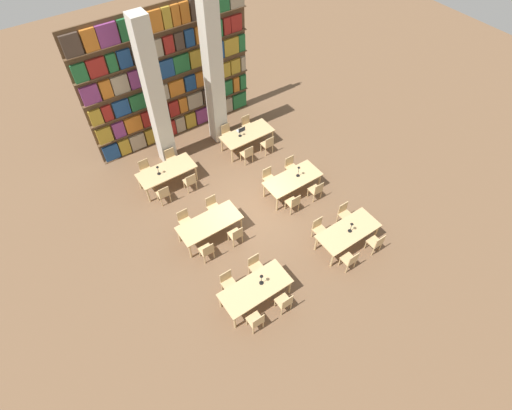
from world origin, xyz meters
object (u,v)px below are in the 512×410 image
(pillar_left, at_px, (155,97))
(chair_15, at_px, (291,166))
(reading_table_4, at_px, (167,172))
(chair_17, at_px, (146,170))
(chair_10, at_px, (236,235))
(chair_21, at_px, (227,133))
(desk_lamp_4, at_px, (240,131))
(chair_0, at_px, (256,321))
(chair_7, at_px, (344,213))
(pillar_center, at_px, (214,76))
(chair_11, at_px, (213,206))
(chair_3, at_px, (255,266))
(chair_8, at_px, (207,251))
(chair_4, at_px, (350,260))
(chair_18, at_px, (190,181))
(reading_table_5, at_px, (247,135))
(reading_table_2, at_px, (210,224))
(reading_table_0, at_px, (255,289))
(reading_table_1, at_px, (348,232))
(laptop, at_px, (241,130))
(chair_13, at_px, (269,177))
(desk_lamp_2, at_px, (299,169))
(chair_2, at_px, (285,302))
(chair_1, at_px, (228,282))
(chair_20, at_px, (247,154))
(chair_22, at_px, (268,144))
(chair_12, at_px, (293,203))
(chair_16, at_px, (163,194))
(desk_lamp_1, at_px, (351,226))
(reading_table_3, at_px, (293,180))
(chair_23, at_px, (247,125))
(chair_14, at_px, (316,190))
(chair_19, at_px, (172,158))

(pillar_left, bearing_deg, chair_15, -45.24)
(reading_table_4, bearing_deg, chair_17, 125.53)
(chair_10, bearing_deg, chair_17, 104.57)
(chair_21, relative_size, desk_lamp_4, 2.20)
(chair_0, bearing_deg, reading_table_4, 85.49)
(chair_7, bearing_deg, pillar_center, -79.31)
(chair_7, distance_m, chair_11, 4.70)
(chair_3, xyz_separation_m, chair_8, (-0.99, 1.38, 0.00))
(chair_8, height_order, chair_15, same)
(pillar_center, bearing_deg, chair_10, -115.21)
(chair_3, xyz_separation_m, chair_4, (2.63, -1.56, 0.00))
(pillar_left, bearing_deg, chair_21, -11.14)
(pillar_center, relative_size, chair_18, 6.89)
(reading_table_5, bearing_deg, reading_table_2, -139.35)
(reading_table_0, height_order, reading_table_1, same)
(chair_10, xyz_separation_m, laptop, (2.95, 4.17, 0.32))
(chair_21, bearing_deg, chair_13, 88.74)
(desk_lamp_2, bearing_deg, chair_2, -132.79)
(chair_3, xyz_separation_m, chair_17, (-1.05, 5.99, 0.00))
(pillar_center, height_order, chair_1, pillar_center)
(chair_3, xyz_separation_m, chair_21, (2.70, 6.03, 0.00))
(reading_table_1, relative_size, chair_20, 2.51)
(pillar_left, xyz_separation_m, chair_11, (0.02, -3.62, -2.53))
(chair_21, distance_m, chair_22, 1.84)
(chair_3, xyz_separation_m, chair_12, (2.63, 1.39, 0.00))
(chair_16, relative_size, laptop, 2.72)
(reading_table_2, height_order, chair_18, chair_18)
(chair_17, distance_m, laptop, 4.18)
(chair_11, bearing_deg, chair_10, 90.00)
(desk_lamp_1, xyz_separation_m, reading_table_2, (-3.66, 2.98, -0.37))
(chair_0, distance_m, reading_table_3, 5.61)
(chair_12, bearing_deg, reading_table_5, 81.49)
(chair_0, bearing_deg, chair_3, 56.03)
(chair_3, bearing_deg, chair_15, -141.71)
(chair_16, xyz_separation_m, chair_17, (-0.00, 1.54, 0.00))
(chair_13, xyz_separation_m, chair_16, (-3.68, 1.53, 0.00))
(chair_4, relative_size, reading_table_4, 0.40)
(pillar_center, height_order, chair_2, pillar_center)
(chair_3, height_order, reading_table_1, chair_3)
(pillar_left, relative_size, chair_23, 6.89)
(chair_10, height_order, desk_lamp_2, desk_lamp_2)
(chair_0, height_order, chair_11, same)
(chair_3, xyz_separation_m, chair_14, (3.71, 1.39, 0.00))
(chair_15, height_order, laptop, laptop)
(chair_0, bearing_deg, reading_table_5, 58.00)
(reading_table_3, xyz_separation_m, chair_19, (-3.12, 3.83, -0.21))
(chair_7, xyz_separation_m, chair_19, (-3.75, 6.02, 0.00))
(reading_table_0, bearing_deg, chair_23, 57.98)
(chair_0, height_order, desk_lamp_2, desk_lamp_2)
(chair_7, relative_size, chair_14, 1.00)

